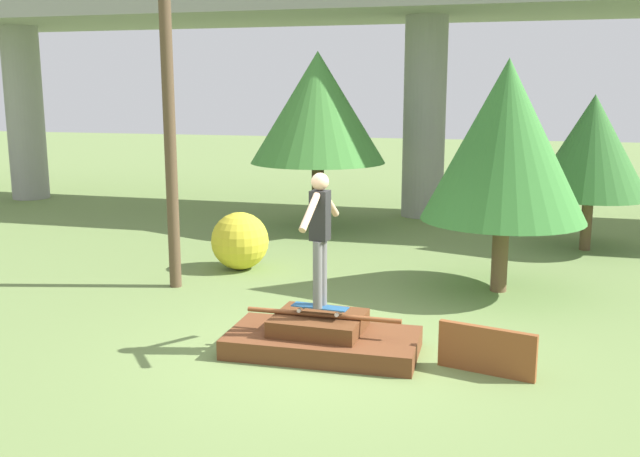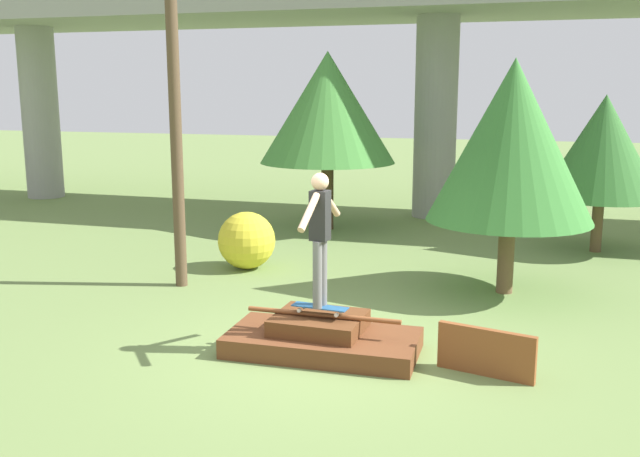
% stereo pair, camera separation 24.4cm
% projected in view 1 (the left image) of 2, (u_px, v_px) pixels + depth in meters
% --- Properties ---
extents(ground_plane, '(80.00, 80.00, 0.00)m').
position_uv_depth(ground_plane, '(323.00, 352.00, 9.20)').
color(ground_plane, olive).
extents(scrap_pile, '(2.46, 1.25, 0.53)m').
position_uv_depth(scrap_pile, '(322.00, 338.00, 9.18)').
color(scrap_pile, brown).
rests_on(scrap_pile, ground_plane).
extents(scrap_plank_loose, '(1.16, 0.37, 0.57)m').
position_uv_depth(scrap_plank_loose, '(486.00, 350.00, 8.46)').
color(scrap_plank_loose, brown).
rests_on(scrap_plank_loose, ground_plane).
extents(skateboard, '(0.74, 0.26, 0.09)m').
position_uv_depth(skateboard, '(320.00, 307.00, 9.08)').
color(skateboard, '#23517F').
rests_on(skateboard, scrap_pile).
extents(skater, '(0.24, 1.25, 1.71)m').
position_uv_depth(skater, '(320.00, 229.00, 8.88)').
color(skater, slate).
rests_on(skater, skateboard).
extents(highway_overpass, '(44.00, 4.53, 5.76)m').
position_uv_depth(highway_overpass, '(427.00, 19.00, 18.06)').
color(highway_overpass, gray).
rests_on(highway_overpass, ground_plane).
extents(utility_pole, '(1.30, 0.20, 6.15)m').
position_uv_depth(utility_pole, '(168.00, 97.00, 11.63)').
color(utility_pole, brown).
rests_on(utility_pole, ground_plane).
extents(tree_behind_left, '(2.68, 2.68, 3.83)m').
position_uv_depth(tree_behind_left, '(506.00, 141.00, 11.49)').
color(tree_behind_left, brown).
rests_on(tree_behind_left, ground_plane).
extents(tree_behind_right, '(3.21, 3.21, 4.20)m').
position_uv_depth(tree_behind_right, '(318.00, 108.00, 16.71)').
color(tree_behind_right, '#4C3823').
rests_on(tree_behind_right, ground_plane).
extents(tree_mid_back, '(2.37, 2.37, 3.23)m').
position_uv_depth(tree_mid_back, '(592.00, 147.00, 14.60)').
color(tree_mid_back, brown).
rests_on(tree_mid_back, ground_plane).
extents(bush_yellow_flowering, '(1.08, 1.08, 1.08)m').
position_uv_depth(bush_yellow_flowering, '(240.00, 241.00, 13.33)').
color(bush_yellow_flowering, gold).
rests_on(bush_yellow_flowering, ground_plane).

